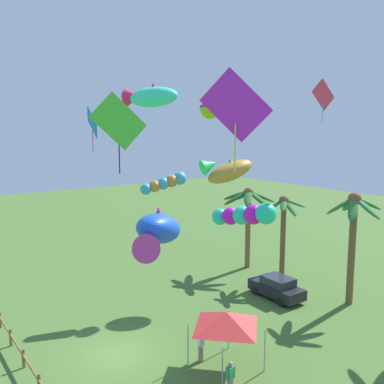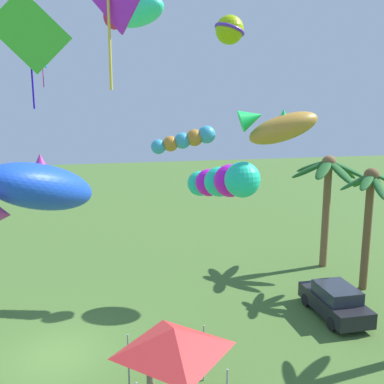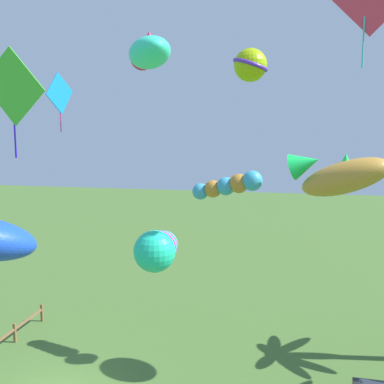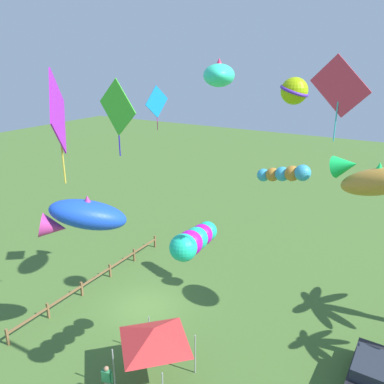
% 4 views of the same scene
% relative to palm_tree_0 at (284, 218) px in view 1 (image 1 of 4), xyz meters
% --- Properties ---
extents(ground_plane, '(120.00, 120.00, 0.00)m').
position_rel_palm_tree_0_xyz_m(ground_plane, '(2.79, -15.31, -4.74)').
color(ground_plane, '#476B2D').
extents(palm_tree_0, '(2.94, 2.91, 6.47)m').
position_rel_palm_tree_0_xyz_m(palm_tree_0, '(0.00, 0.00, 0.00)').
color(palm_tree_0, brown).
rests_on(palm_tree_0, ground).
extents(palm_tree_1, '(3.50, 3.59, 7.43)m').
position_rel_palm_tree_0_xyz_m(palm_tree_1, '(5.88, 0.03, 0.68)').
color(palm_tree_1, brown).
rests_on(palm_tree_1, ground).
extents(palm_tree_2, '(4.29, 4.22, 6.74)m').
position_rel_palm_tree_0_xyz_m(palm_tree_2, '(-3.55, -0.28, 0.54)').
color(palm_tree_2, brown).
rests_on(palm_tree_2, ground).
extents(rail_fence, '(12.91, 0.12, 0.95)m').
position_rel_palm_tree_0_xyz_m(rail_fence, '(2.47, -19.41, -4.14)').
color(rail_fence, brown).
rests_on(rail_fence, ground).
extents(parked_car_0, '(3.94, 1.81, 1.51)m').
position_rel_palm_tree_0_xyz_m(parked_car_0, '(2.40, -3.16, -3.99)').
color(parked_car_0, black).
rests_on(parked_car_0, ground).
extents(spectator_0, '(0.53, 0.33, 1.59)m').
position_rel_palm_tree_0_xyz_m(spectator_0, '(5.72, -12.13, -3.92)').
color(spectator_0, gray).
rests_on(spectator_0, ground).
extents(spectator_1, '(0.31, 0.54, 1.59)m').
position_rel_palm_tree_0_xyz_m(spectator_1, '(8.69, -12.80, -3.92)').
color(spectator_1, gray).
rests_on(spectator_1, ground).
extents(festival_tent, '(2.86, 2.86, 2.85)m').
position_rel_palm_tree_0_xyz_m(festival_tent, '(6.91, -11.54, -2.27)').
color(festival_tent, '#9E9EA3').
rests_on(festival_tent, ground).
extents(kite_ball_0, '(1.38, 1.37, 1.17)m').
position_rel_palm_tree_0_xyz_m(kite_ball_0, '(1.05, -7.99, 7.83)').
color(kite_ball_0, '#A0C40C').
extents(kite_diamond_1, '(0.22, 1.65, 2.32)m').
position_rel_palm_tree_0_xyz_m(kite_diamond_1, '(6.93, -5.04, 8.42)').
color(kite_diamond_1, '#E5354D').
extents(kite_diamond_2, '(0.53, 2.58, 3.64)m').
position_rel_palm_tree_0_xyz_m(kite_diamond_2, '(3.99, -15.45, 6.95)').
color(kite_diamond_2, '#43CC2B').
extents(kite_tube_3, '(3.69, 1.46, 1.49)m').
position_rel_palm_tree_0_xyz_m(kite_tube_3, '(6.30, -9.88, 2.47)').
color(kite_tube_3, '#1DD6A3').
extents(kite_diamond_4, '(1.69, 0.34, 2.35)m').
position_rel_palm_tree_0_xyz_m(kite_diamond_4, '(0.90, -15.39, 6.96)').
color(kite_diamond_4, '#107BDB').
extents(kite_fish_5, '(3.84, 3.81, 2.13)m').
position_rel_palm_tree_0_xyz_m(kite_fish_5, '(6.88, -15.24, 2.55)').
color(kite_fish_5, blue).
extents(kite_fish_6, '(3.55, 2.69, 1.41)m').
position_rel_palm_tree_0_xyz_m(kite_fish_6, '(0.66, -11.83, 8.42)').
color(kite_fish_6, '#32F1B4').
extents(kite_diamond_7, '(2.15, 1.80, 3.84)m').
position_rel_palm_tree_0_xyz_m(kite_diamond_7, '(9.34, -13.30, 7.47)').
color(kite_diamond_7, '#B621CC').
extents(kite_fish_8, '(2.59, 4.37, 2.36)m').
position_rel_palm_tree_0_xyz_m(kite_fish_8, '(-1.23, -4.60, 3.80)').
color(kite_fish_8, gold).
extents(kite_tube_9, '(1.30, 3.17, 1.41)m').
position_rel_palm_tree_0_xyz_m(kite_tube_9, '(-2.23, -9.11, 3.14)').
color(kite_tube_9, '#37A1CB').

